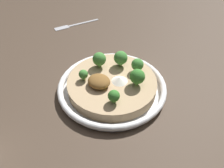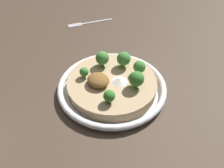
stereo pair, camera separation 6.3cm
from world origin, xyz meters
The scene contains 11 objects.
ground_plane centered at (0.00, 0.00, 0.00)m, with size 6.00×6.00×0.00m, color #47382B.
risotto_bowl centered at (0.00, 0.00, 0.02)m, with size 0.31×0.31×0.04m.
cheese_sprinkle centered at (-0.02, -0.01, 0.05)m, with size 0.05×0.05×0.01m.
crispy_onion_garnish centered at (0.02, 0.04, 0.05)m, with size 0.06×0.06×0.03m.
broccoli_back_right centered at (0.07, 0.04, 0.06)m, with size 0.03×0.03×0.03m.
broccoli_left centered at (-0.07, -0.02, 0.07)m, with size 0.04×0.04×0.05m.
broccoli_right centered at (0.07, -0.03, 0.07)m, with size 0.04×0.04×0.05m.
broccoli_front_right centered at (0.02, -0.07, 0.07)m, with size 0.04×0.04×0.05m.
broccoli_front centered at (-0.04, -0.07, 0.06)m, with size 0.04×0.04×0.04m.
broccoli_back centered at (-0.05, 0.07, 0.06)m, with size 0.03×0.03×0.04m.
fork_utensil centered at (0.36, -0.23, 0.00)m, with size 0.11×0.18×0.00m.
Camera 2 is at (-0.30, 0.35, 0.45)m, focal length 35.00 mm.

